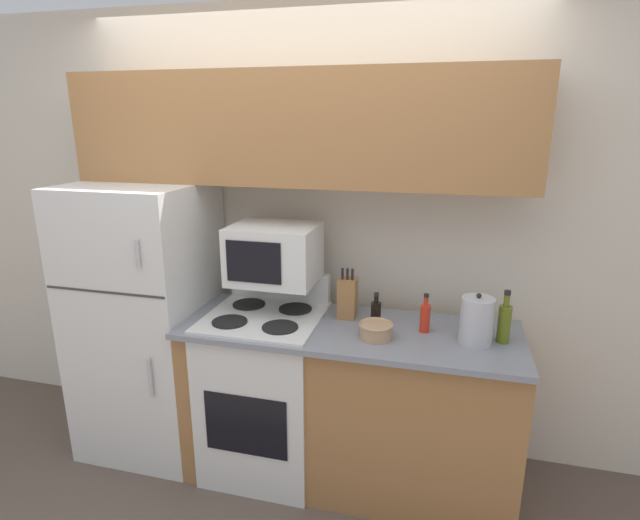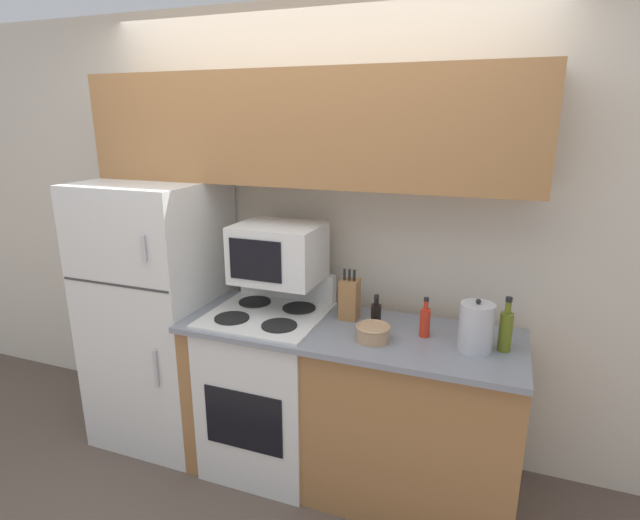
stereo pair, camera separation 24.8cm
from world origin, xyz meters
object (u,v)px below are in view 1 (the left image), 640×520
(kettle, at_px, (477,321))
(microwave, at_px, (274,254))
(bottle_olive_oil, at_px, (504,322))
(bowl, at_px, (376,330))
(bottle_soy_sauce, at_px, (376,313))
(bottle_hot_sauce, at_px, (425,317))
(refrigerator, at_px, (148,319))
(stove, at_px, (266,390))
(knife_block, at_px, (347,298))

(kettle, bearing_deg, microwave, 172.72)
(microwave, distance_m, bottle_olive_oil, 1.20)
(bowl, bearing_deg, bottle_soy_sauce, 99.23)
(bottle_hot_sauce, relative_size, kettle, 0.80)
(bottle_hot_sauce, bearing_deg, refrigerator, 179.02)
(stove, distance_m, bowl, 0.79)
(bottle_soy_sauce, distance_m, kettle, 0.50)
(stove, bearing_deg, bottle_hot_sauce, 2.38)
(refrigerator, distance_m, bottle_soy_sauce, 1.36)
(knife_block, height_order, bottle_soy_sauce, knife_block)
(bottle_soy_sauce, bearing_deg, bowl, -80.77)
(stove, bearing_deg, refrigerator, 175.27)
(stove, distance_m, bottle_hot_sauce, 0.99)
(microwave, distance_m, bottle_hot_sauce, 0.85)
(refrigerator, bearing_deg, microwave, 2.80)
(microwave, height_order, kettle, microwave)
(stove, xyz_separation_m, bottle_olive_oil, (1.21, 0.01, 0.53))
(microwave, bearing_deg, bottle_olive_oil, -4.56)
(microwave, relative_size, kettle, 1.82)
(refrigerator, distance_m, kettle, 1.85)
(refrigerator, relative_size, bottle_hot_sauce, 7.98)
(stove, height_order, bottle_soy_sauce, bottle_soy_sauce)
(refrigerator, relative_size, microwave, 3.51)
(bowl, height_order, bottle_olive_oil, bottle_olive_oil)
(stove, distance_m, knife_block, 0.70)
(refrigerator, bearing_deg, kettle, -2.98)
(bottle_soy_sauce, height_order, bottle_olive_oil, bottle_olive_oil)
(knife_block, distance_m, bowl, 0.30)
(refrigerator, relative_size, kettle, 6.40)
(bottle_soy_sauce, height_order, kettle, kettle)
(microwave, relative_size, bottle_hot_sauce, 2.27)
(refrigerator, xyz_separation_m, stove, (0.75, -0.06, -0.32))
(bottle_hot_sauce, distance_m, kettle, 0.25)
(refrigerator, relative_size, bowl, 9.58)
(bottle_hot_sauce, height_order, kettle, kettle)
(bowl, relative_size, kettle, 0.67)
(microwave, xyz_separation_m, bowl, (0.59, -0.20, -0.29))
(stove, height_order, bottle_olive_oil, bottle_olive_oil)
(microwave, bearing_deg, bowl, -19.17)
(knife_block, bearing_deg, bottle_soy_sauce, -25.05)
(microwave, distance_m, bowl, 0.69)
(microwave, relative_size, bowl, 2.73)
(refrigerator, height_order, bottle_soy_sauce, refrigerator)
(bottle_hot_sauce, xyz_separation_m, bottle_olive_oil, (0.37, -0.03, 0.02))
(knife_block, relative_size, bottle_soy_sauce, 1.53)
(bottle_hot_sauce, bearing_deg, bottle_olive_oil, -4.37)
(bowl, distance_m, kettle, 0.47)
(stove, height_order, microwave, microwave)
(bowl, xyz_separation_m, bottle_soy_sauce, (-0.02, 0.15, 0.03))
(bottle_soy_sauce, relative_size, kettle, 0.72)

